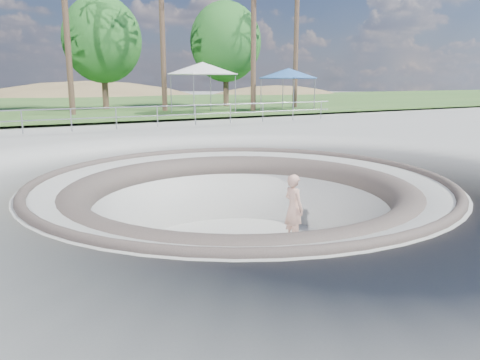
% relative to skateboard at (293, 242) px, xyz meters
% --- Properties ---
extents(ground, '(180.00, 180.00, 0.00)m').
position_rel_skateboard_xyz_m(ground, '(-1.53, 0.14, 1.84)').
color(ground, '#A2A29D').
rests_on(ground, ground).
extents(skate_bowl, '(14.00, 14.00, 4.10)m').
position_rel_skateboard_xyz_m(skate_bowl, '(-1.53, 0.14, 0.01)').
color(skate_bowl, '#A2A29D').
rests_on(skate_bowl, ground).
extents(grass_strip, '(180.00, 36.00, 0.12)m').
position_rel_skateboard_xyz_m(grass_strip, '(-1.53, 34.14, 2.06)').
color(grass_strip, '#346026').
rests_on(grass_strip, ground).
extents(distant_hills, '(103.20, 45.00, 28.60)m').
position_rel_skateboard_xyz_m(distant_hills, '(2.25, 57.31, -5.18)').
color(distant_hills, brown).
rests_on(distant_hills, ground).
extents(safety_railing, '(25.00, 0.06, 1.03)m').
position_rel_skateboard_xyz_m(safety_railing, '(-1.53, 12.14, 2.53)').
color(safety_railing, gray).
rests_on(safety_railing, ground).
extents(skateboard, '(0.73, 0.21, 0.08)m').
position_rel_skateboard_xyz_m(skateboard, '(0.00, 0.00, 0.00)').
color(skateboard, brown).
rests_on(skateboard, ground).
extents(skater, '(0.47, 0.69, 1.84)m').
position_rel_skateboard_xyz_m(skater, '(0.00, 0.00, 0.94)').
color(skater, tan).
rests_on(skater, skateboard).
extents(canopy_white, '(6.37, 6.37, 3.23)m').
position_rel_skateboard_xyz_m(canopy_white, '(5.62, 18.14, 4.95)').
color(canopy_white, gray).
rests_on(canopy_white, ground).
extents(canopy_blue, '(5.38, 5.38, 2.93)m').
position_rel_skateboard_xyz_m(canopy_blue, '(12.24, 18.14, 4.68)').
color(canopy_blue, gray).
rests_on(canopy_blue, ground).
extents(bushy_tree_mid, '(5.62, 5.11, 8.11)m').
position_rel_skateboard_xyz_m(bushy_tree_mid, '(1.13, 25.52, 7.04)').
color(bushy_tree_mid, brown).
rests_on(bushy_tree_mid, ground).
extents(bushy_tree_right, '(5.78, 5.25, 8.34)m').
position_rel_skateboard_xyz_m(bushy_tree_right, '(10.71, 24.80, 7.18)').
color(bushy_tree_right, brown).
rests_on(bushy_tree_right, ground).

